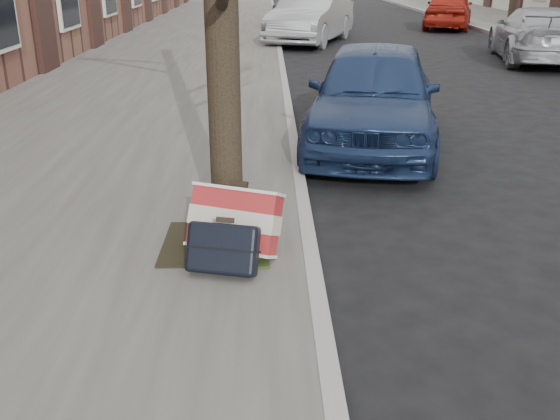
{
  "coord_description": "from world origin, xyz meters",
  "views": [
    {
      "loc": [
        -1.58,
        -3.36,
        2.22
      ],
      "look_at": [
        -1.5,
        0.8,
        0.57
      ],
      "focal_mm": 40.0,
      "sensor_mm": 36.0,
      "label": 1
    }
  ],
  "objects_px": {
    "suitcase_red": "(235,220)",
    "car_near_mid": "(311,17)",
    "suitcase_navy": "(223,248)",
    "car_near_front": "(374,95)"
  },
  "relations": [
    {
      "from": "suitcase_red",
      "to": "car_near_front",
      "type": "height_order",
      "value": "car_near_front"
    },
    {
      "from": "car_near_mid",
      "to": "suitcase_red",
      "type": "bearing_deg",
      "value": -76.49
    },
    {
      "from": "suitcase_red",
      "to": "car_near_mid",
      "type": "relative_size",
      "value": 0.15
    },
    {
      "from": "suitcase_navy",
      "to": "car_near_mid",
      "type": "relative_size",
      "value": 0.11
    },
    {
      "from": "suitcase_navy",
      "to": "car_near_mid",
      "type": "distance_m",
      "value": 15.05
    },
    {
      "from": "suitcase_red",
      "to": "car_near_front",
      "type": "xyz_separation_m",
      "value": [
        1.62,
        3.47,
        0.28
      ]
    },
    {
      "from": "car_near_front",
      "to": "car_near_mid",
      "type": "xyz_separation_m",
      "value": [
        -0.06,
        11.13,
        0.08
      ]
    },
    {
      "from": "car_near_front",
      "to": "car_near_mid",
      "type": "relative_size",
      "value": 0.86
    },
    {
      "from": "car_near_mid",
      "to": "car_near_front",
      "type": "bearing_deg",
      "value": -70.1
    },
    {
      "from": "suitcase_navy",
      "to": "car_near_mid",
      "type": "height_order",
      "value": "car_near_mid"
    }
  ]
}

